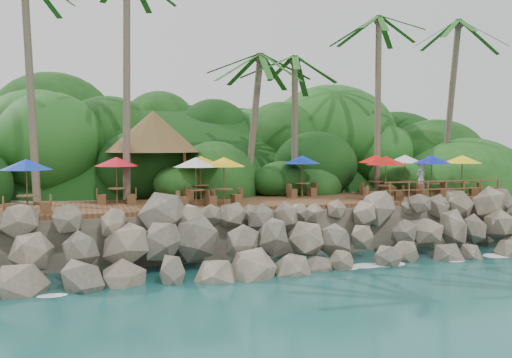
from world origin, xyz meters
name	(u,v)px	position (x,y,z in m)	size (l,w,h in m)	color
ground	(304,275)	(0.00, 0.00, 0.00)	(140.00, 140.00, 0.00)	#19514F
land_base	(210,204)	(0.00, 16.00, 1.05)	(32.00, 25.20, 2.10)	gray
jungle_hill	(188,207)	(0.00, 23.50, 0.00)	(44.80, 28.00, 15.40)	#143811
seawall	(285,237)	(0.00, 2.00, 1.15)	(29.00, 4.00, 2.30)	gray
terrace	(256,203)	(0.00, 6.00, 2.20)	(26.00, 5.00, 0.20)	brown
jungle_foliage	(213,222)	(0.00, 15.00, 0.00)	(44.00, 16.00, 12.00)	#143811
foam_line	(301,272)	(0.00, 0.30, 0.03)	(25.20, 0.80, 0.06)	white
palms	(268,16)	(1.57, 8.64, 12.07)	(29.81, 6.65, 13.03)	brown
palapa	(153,132)	(-4.56, 9.56, 5.79)	(5.00, 5.00, 4.60)	brown
dining_clusters	(295,164)	(2.06, 5.88, 4.15)	(24.03, 5.25, 2.23)	brown
railing	(446,188)	(9.44, 3.65, 2.91)	(7.20, 0.10, 1.00)	brown
waiter	(421,179)	(9.18, 5.38, 3.24)	(0.69, 0.45, 1.89)	silver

